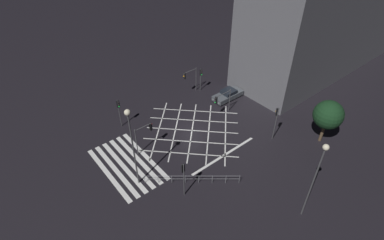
% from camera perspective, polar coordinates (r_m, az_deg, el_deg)
% --- Properties ---
extents(ground_plane, '(200.00, 200.00, 0.00)m').
position_cam_1_polar(ground_plane, '(37.12, -0.00, -2.00)').
color(ground_plane, black).
extents(road_markings, '(14.01, 18.63, 0.01)m').
position_cam_1_polar(road_markings, '(34.57, -6.70, -5.93)').
color(road_markings, silver).
rests_on(road_markings, ground_plane).
extents(traffic_light_ne_main, '(0.39, 0.36, 4.42)m').
position_cam_1_polar(traffic_light_ne_main, '(35.34, 15.73, 0.49)').
color(traffic_light_ne_main, '#424244').
rests_on(traffic_light_ne_main, ground_plane).
extents(traffic_light_median_north, '(0.36, 2.78, 3.34)m').
position_cam_1_polar(traffic_light_median_north, '(38.45, 5.65, 3.95)').
color(traffic_light_median_north, '#424244').
rests_on(traffic_light_median_north, ground_plane).
extents(traffic_light_sw_main, '(0.39, 0.36, 3.91)m').
position_cam_1_polar(traffic_light_sw_main, '(37.13, -13.75, 2.19)').
color(traffic_light_sw_main, '#424244').
rests_on(traffic_light_sw_main, ground_plane).
extents(traffic_light_nw_cross, '(0.36, 2.39, 3.69)m').
position_cam_1_polar(traffic_light_nw_cross, '(42.78, -0.50, 8.28)').
color(traffic_light_nw_cross, '#424244').
rests_on(traffic_light_nw_cross, ground_plane).
extents(traffic_light_median_south, '(0.36, 2.24, 3.59)m').
position_cam_1_polar(traffic_light_median_south, '(33.18, -8.96, -2.31)').
color(traffic_light_median_south, '#424244').
rests_on(traffic_light_median_south, ground_plane).
extents(traffic_light_se_main, '(0.39, 0.36, 4.15)m').
position_cam_1_polar(traffic_light_se_main, '(28.01, -1.68, -10.12)').
color(traffic_light_se_main, '#424244').
rests_on(traffic_light_se_main, ground_plane).
extents(traffic_light_nw_main, '(0.39, 0.36, 3.50)m').
position_cam_1_polar(traffic_light_nw_main, '(43.47, 1.71, 8.48)').
color(traffic_light_nw_main, '#424244').
rests_on(traffic_light_nw_main, ground_plane).
extents(street_lamp_east, '(0.52, 0.52, 8.61)m').
position_cam_1_polar(street_lamp_east, '(26.20, 22.89, -8.48)').
color(street_lamp_east, '#424244').
rests_on(street_lamp_east, ground_plane).
extents(street_lamp_west, '(0.56, 0.56, 9.16)m').
position_cam_1_polar(street_lamp_west, '(27.01, -11.61, -2.38)').
color(street_lamp_west, '#424244').
rests_on(street_lamp_west, ground_plane).
extents(street_tree_near, '(3.33, 3.33, 5.44)m').
position_cam_1_polar(street_tree_near, '(36.67, 24.53, 0.87)').
color(street_tree_near, brown).
rests_on(street_tree_near, ground_plane).
extents(waiting_car, '(1.86, 4.60, 1.35)m').
position_cam_1_polar(waiting_car, '(42.86, 6.86, 4.82)').
color(waiting_car, '#474C51').
rests_on(waiting_car, ground_plane).
extents(pedestrian_railing, '(6.11, 7.46, 1.05)m').
position_cam_1_polar(pedestrian_railing, '(30.65, -0.00, -11.04)').
color(pedestrian_railing, gray).
rests_on(pedestrian_railing, ground_plane).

